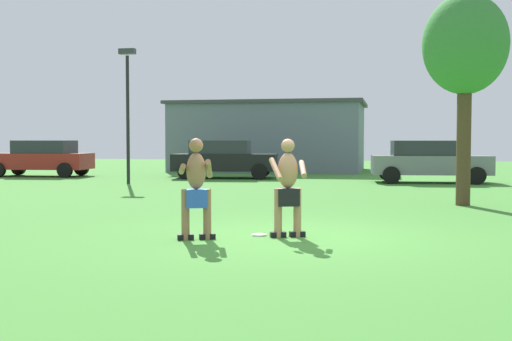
% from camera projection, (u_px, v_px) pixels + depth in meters
% --- Properties ---
extents(ground_plane, '(80.00, 80.00, 0.00)m').
position_uv_depth(ground_plane, '(293.00, 238.00, 10.50)').
color(ground_plane, '#428433').
extents(player_with_cap, '(0.69, 0.71, 1.64)m').
position_uv_depth(player_with_cap, '(196.00, 184.00, 10.25)').
color(player_with_cap, black).
rests_on(player_with_cap, ground_plane).
extents(player_in_black, '(0.68, 0.70, 1.62)m').
position_uv_depth(player_in_black, '(288.00, 186.00, 10.51)').
color(player_in_black, black).
rests_on(player_in_black, ground_plane).
extents(frisbee, '(0.25, 0.25, 0.03)m').
position_uv_depth(frisbee, '(259.00, 235.00, 10.72)').
color(frisbee, white).
rests_on(frisbee, ground_plane).
extents(car_gray_near_post, '(4.44, 2.33, 1.58)m').
position_uv_depth(car_gray_near_post, '(429.00, 161.00, 24.02)').
color(car_gray_near_post, slate).
rests_on(car_gray_near_post, ground_plane).
extents(car_black_mid_lot, '(4.48, 2.44, 1.58)m').
position_uv_depth(car_black_mid_lot, '(224.00, 159.00, 26.78)').
color(car_black_mid_lot, black).
rests_on(car_black_mid_lot, ground_plane).
extents(car_red_far_end, '(4.44, 2.32, 1.58)m').
position_uv_depth(car_red_far_end, '(42.00, 158.00, 28.21)').
color(car_red_far_end, maroon).
rests_on(car_red_far_end, ground_plane).
extents(lamp_post, '(0.60, 0.24, 4.91)m').
position_uv_depth(lamp_post, '(128.00, 99.00, 23.27)').
color(lamp_post, black).
rests_on(lamp_post, ground_plane).
extents(outbuilding_behind_lot, '(9.82, 6.41, 3.55)m').
position_uv_depth(outbuilding_behind_lot, '(271.00, 137.00, 33.66)').
color(outbuilding_behind_lot, slate).
rests_on(outbuilding_behind_lot, ground_plane).
extents(tree_left_field, '(2.05, 2.05, 5.13)m').
position_uv_depth(tree_left_field, '(465.00, 48.00, 15.50)').
color(tree_left_field, '#4C3823').
rests_on(tree_left_field, ground_plane).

